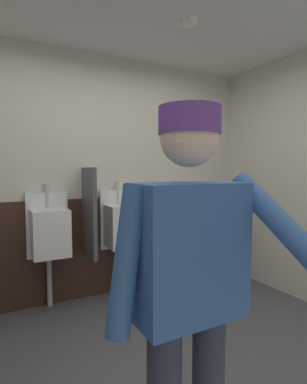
# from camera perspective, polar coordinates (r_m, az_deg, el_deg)

# --- Properties ---
(wall_back) EXTENTS (4.29, 0.12, 2.59)m
(wall_back) POSITION_cam_1_polar(r_m,az_deg,el_deg) (3.40, -10.87, 2.79)
(wall_back) COLOR beige
(wall_back) RESTS_ON ground_plane
(wainscot_band_back) EXTENTS (3.69, 0.03, 1.07)m
(wainscot_band_back) POSITION_cam_1_polar(r_m,az_deg,el_deg) (3.43, -10.30, -10.03)
(wainscot_band_back) COLOR #382319
(wainscot_band_back) RESTS_ON ground_plane
(downlight_far) EXTENTS (0.14, 0.14, 0.03)m
(downlight_far) POSITION_cam_1_polar(r_m,az_deg,el_deg) (2.84, 6.96, 29.15)
(downlight_far) COLOR white
(urinal_left) EXTENTS (0.40, 0.34, 1.24)m
(urinal_left) POSITION_cam_1_polar(r_m,az_deg,el_deg) (3.12, -18.98, -7.11)
(urinal_left) COLOR white
(urinal_left) RESTS_ON ground_plane
(urinal_middle) EXTENTS (0.40, 0.34, 1.24)m
(urinal_middle) POSITION_cam_1_polar(r_m,az_deg,el_deg) (3.32, -6.02, -6.21)
(urinal_middle) COLOR white
(urinal_middle) RESTS_ON ground_plane
(urinal_right) EXTENTS (0.40, 0.34, 1.24)m
(urinal_right) POSITION_cam_1_polar(r_m,az_deg,el_deg) (3.66, 4.96, -5.19)
(urinal_right) COLOR white
(urinal_right) RESTS_ON ground_plane
(privacy_divider_panel) EXTENTS (0.04, 0.40, 0.90)m
(privacy_divider_panel) POSITION_cam_1_polar(r_m,az_deg,el_deg) (3.10, -11.99, -3.79)
(privacy_divider_panel) COLOR #4C4C51
(person) EXTENTS (0.66, 0.60, 1.63)m
(person) POSITION_cam_1_polar(r_m,az_deg,el_deg) (1.26, 6.77, -15.23)
(person) COLOR #2D3342
(person) RESTS_ON ground_plane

